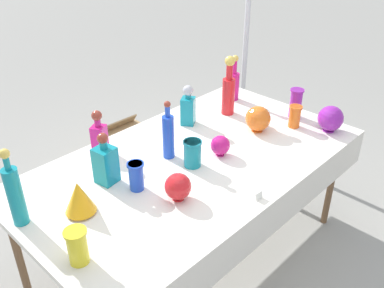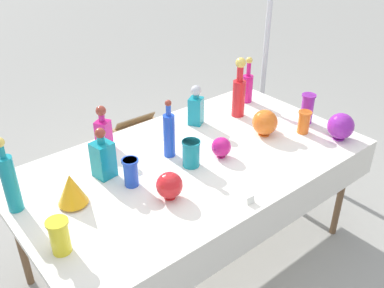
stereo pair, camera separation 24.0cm
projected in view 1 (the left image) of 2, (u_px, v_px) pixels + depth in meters
ground_plane at (192, 255)px, 2.84m from camera, size 40.00×40.00×0.00m
display_table at (195, 168)px, 2.46m from camera, size 2.03×1.13×0.76m
tall_bottle_0 at (234, 83)px, 3.11m from camera, size 0.08×0.08×0.34m
tall_bottle_1 at (229, 90)px, 2.88m from camera, size 0.09×0.09×0.41m
tall_bottle_2 at (168, 135)px, 2.41m from camera, size 0.07×0.07×0.35m
tall_bottle_3 at (15, 193)px, 1.90m from camera, size 0.07×0.07×0.40m
square_decanter_0 at (99, 135)px, 2.46m from camera, size 0.11×0.11×0.27m
square_decanter_1 at (188, 107)px, 2.77m from camera, size 0.12×0.12×0.27m
square_decanter_2 at (105, 163)px, 2.21m from camera, size 0.11×0.11×0.29m
slender_vase_0 at (296, 102)px, 2.87m from camera, size 0.09×0.09×0.20m
slender_vase_1 at (295, 116)px, 2.76m from camera, size 0.08×0.08×0.15m
slender_vase_2 at (136, 175)px, 2.17m from camera, size 0.09×0.09×0.16m
slender_vase_3 at (77, 245)px, 1.73m from camera, size 0.10×0.10×0.16m
slender_vase_4 at (192, 153)px, 2.36m from camera, size 0.10×0.10×0.16m
fluted_vase_0 at (79, 197)px, 2.00m from camera, size 0.15×0.15×0.17m
round_bowl_0 at (331, 118)px, 2.71m from camera, size 0.16×0.16×0.17m
round_bowl_1 at (178, 187)px, 2.10m from camera, size 0.13×0.13×0.14m
round_bowl_2 at (258, 119)px, 2.70m from camera, size 0.16×0.16×0.17m
round_bowl_3 at (220, 145)px, 2.46m from camera, size 0.11×0.11×0.12m
price_tag_left at (259, 196)px, 2.13m from camera, size 0.05×0.02×0.04m
cardboard_box_behind_left at (125, 145)px, 3.81m from camera, size 0.44×0.30×0.36m
canopy_pole at (245, 52)px, 3.61m from camera, size 0.18×0.18×2.35m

